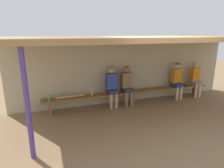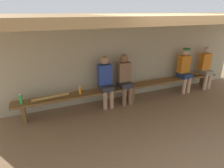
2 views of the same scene
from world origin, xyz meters
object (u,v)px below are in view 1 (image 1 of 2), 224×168
object	(u,v)px
player_rightmost	(177,79)
baseball_bat	(70,97)
water_bottle_clear	(49,97)
water_bottle_green	(92,93)
player_leftmost	(127,84)
support_post	(27,106)
bench	(132,93)
player_in_white	(196,78)
player_middle	(112,85)
baseball_glove_dark_brown	(187,84)

from	to	relation	value
player_rightmost	baseball_bat	xyz separation A→B (m)	(-3.95, -0.00, -0.25)
water_bottle_clear	water_bottle_green	xyz separation A→B (m)	(1.32, 0.01, -0.01)
player_leftmost	support_post	bearing A→B (deg)	-144.49
bench	baseball_bat	size ratio (longest dim) A/B	6.98
support_post	baseball_bat	xyz separation A→B (m)	(1.03, 2.10, -0.61)
player_in_white	water_bottle_green	distance (m)	4.12
player_leftmost	baseball_bat	bearing A→B (deg)	-179.91
player_leftmost	water_bottle_clear	size ratio (longest dim) A/B	5.51
player_middle	baseball_glove_dark_brown	size ratio (longest dim) A/B	5.56
water_bottle_green	baseball_glove_dark_brown	distance (m)	3.73
player_leftmost	bench	bearing A→B (deg)	-0.86
support_post	player_rightmost	xyz separation A→B (m)	(4.98, 2.10, -0.35)
bench	support_post	bearing A→B (deg)	-146.32
player_rightmost	water_bottle_green	bearing A→B (deg)	-179.57
player_leftmost	water_bottle_green	size ratio (longest dim) A/B	6.18
player_rightmost	player_in_white	distance (m)	0.86
player_in_white	water_bottle_green	xyz separation A→B (m)	(-4.12, -0.02, -0.17)
support_post	player_leftmost	world-z (taller)	support_post
baseball_bat	baseball_glove_dark_brown	bearing A→B (deg)	-4.47
player_in_white	baseball_bat	bearing A→B (deg)	-179.96
player_leftmost	baseball_glove_dark_brown	bearing A→B (deg)	0.24
support_post	baseball_bat	size ratio (longest dim) A/B	2.56
player_middle	water_bottle_clear	world-z (taller)	player_middle
player_rightmost	player_middle	world-z (taller)	player_rightmost
support_post	bench	xyz separation A→B (m)	(3.15, 2.10, -0.71)
support_post	water_bottle_green	world-z (taller)	support_post
player_in_white	player_leftmost	xyz separation A→B (m)	(-2.89, 0.00, 0.00)
player_rightmost	player_middle	size ratio (longest dim) A/B	1.01
player_rightmost	player_in_white	bearing A→B (deg)	-0.03
support_post	baseball_bat	distance (m)	2.42
support_post	baseball_glove_dark_brown	xyz separation A→B (m)	(5.45, 2.11, -0.60)
bench	baseball_glove_dark_brown	distance (m)	2.30
bench	player_leftmost	world-z (taller)	player_leftmost
player_leftmost	water_bottle_green	world-z (taller)	player_leftmost
player_middle	water_bottle_green	size ratio (longest dim) A/B	6.18
water_bottle_green	player_middle	bearing A→B (deg)	2.02
bench	player_in_white	xyz separation A→B (m)	(2.69, 0.00, 0.34)
baseball_glove_dark_brown	player_in_white	bearing A→B (deg)	50.92
player_leftmost	player_middle	bearing A→B (deg)	180.00
water_bottle_clear	baseball_bat	distance (m)	0.64
support_post	water_bottle_green	xyz separation A→B (m)	(1.72, 2.08, -0.54)
water_bottle_clear	player_in_white	bearing A→B (deg)	0.41
water_bottle_green	player_rightmost	bearing A→B (deg)	0.43
player_leftmost	water_bottle_clear	distance (m)	2.56
player_rightmost	player_leftmost	distance (m)	2.03
player_in_white	baseball_glove_dark_brown	xyz separation A→B (m)	(-0.39, 0.01, -0.22)
support_post	water_bottle_clear	distance (m)	2.17
support_post	player_middle	xyz separation A→B (m)	(2.40, 2.10, -0.37)
support_post	player_middle	bearing A→B (deg)	41.20
water_bottle_green	baseball_glove_dark_brown	size ratio (longest dim) A/B	0.90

